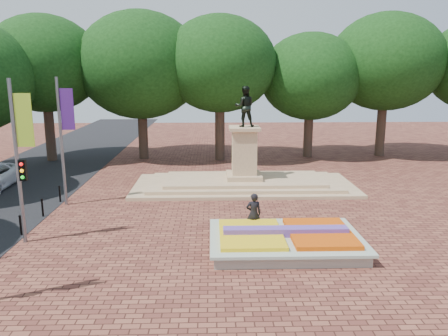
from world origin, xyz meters
The scene contains 7 objects.
ground centered at (0.00, 0.00, 0.00)m, with size 90.00×90.00×0.00m, color brown.
flower_bed centered at (1.03, -2.00, 0.38)m, with size 6.30×4.30×0.91m.
monument centered at (0.00, 8.00, 0.88)m, with size 14.00×6.00×6.40m.
tree_row_back centered at (2.33, 18.00, 6.67)m, with size 44.80×8.80×10.43m.
banner_poles centered at (-10.08, -1.31, 3.88)m, with size 0.88×11.17×7.00m.
bollard_row centered at (-10.70, -1.50, 0.53)m, with size 0.12×13.12×0.98m.
pedestrian centered at (-0.17, -0.26, 0.95)m, with size 0.69×0.46×1.90m, color black.
Camera 1 is at (-2.06, -19.11, 7.22)m, focal length 35.00 mm.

